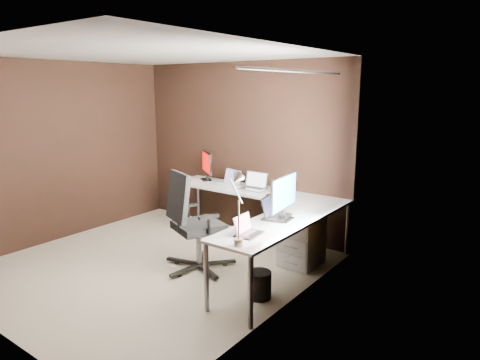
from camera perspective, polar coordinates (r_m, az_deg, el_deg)
name	(u,v)px	position (r m, az deg, el deg)	size (l,w,h in m)	color
room	(172,165)	(4.86, -9.00, 1.95)	(3.60, 3.60, 2.50)	tan
desk	(257,205)	(5.41, 2.34, -3.35)	(2.65, 2.25, 0.73)	white
drawer_pedestal	(302,241)	(5.33, 8.24, -7.99)	(0.42, 0.50, 0.60)	white
monitor_left	(207,165)	(6.59, -4.45, 2.07)	(0.41, 0.31, 0.43)	black
monitor_right	(284,195)	(4.60, 5.86, -1.99)	(0.17, 0.60, 0.49)	black
laptop_white	(230,182)	(6.23, -1.40, -0.30)	(0.39, 0.31, 0.23)	white
laptop_silver	(254,185)	(6.02, 1.92, -0.73)	(0.37, 0.27, 0.24)	silver
laptop_black_big	(274,213)	(4.73, 4.58, -4.38)	(0.32, 0.40, 0.24)	black
laptop_black_small	(247,230)	(4.19, 0.92, -6.71)	(0.22, 0.29, 0.19)	black
book_stack	(182,179)	(6.56, -7.77, 0.12)	(0.27, 0.23, 0.08)	#AC795D
mouse_left	(188,182)	(6.48, -6.99, -0.20)	(0.08, 0.05, 0.03)	black
mouse_corner	(269,195)	(5.62, 3.85, -2.05)	(0.09, 0.06, 0.04)	black
desk_lamp	(237,199)	(3.87, -0.40, -2.51)	(0.20, 0.24, 0.66)	slate
office_chair	(195,241)	(5.14, -5.98, -8.09)	(0.67, 0.72, 1.20)	black
wastebasket	(259,285)	(4.54, 2.62, -13.76)	(0.24, 0.24, 0.28)	black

